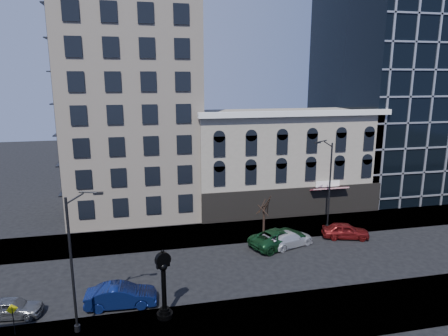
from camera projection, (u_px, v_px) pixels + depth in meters
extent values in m
plane|color=black|center=(211.00, 270.00, 34.05)|extent=(160.00, 160.00, 0.00)
cube|color=gray|center=(197.00, 235.00, 41.66)|extent=(160.00, 6.00, 0.12)
cube|color=gray|center=(233.00, 325.00, 26.42)|extent=(160.00, 6.00, 0.12)
cube|color=beige|center=(130.00, 52.00, 46.69)|extent=(15.00, 15.00, 38.00)
cube|color=gray|center=(281.00, 159.00, 50.48)|extent=(22.00, 10.00, 12.00)
cube|color=white|center=(299.00, 114.00, 44.16)|extent=(22.60, 0.80, 0.60)
cube|color=black|center=(295.00, 203.00, 46.60)|extent=(22.00, 0.30, 3.60)
cube|color=maroon|center=(329.00, 189.00, 46.56)|extent=(4.50, 1.18, 0.55)
cube|color=black|center=(401.00, 92.00, 57.67)|extent=(20.00, 20.00, 28.00)
cylinder|color=black|center=(165.00, 315.00, 27.23)|extent=(1.12, 1.12, 0.30)
cylinder|color=black|center=(165.00, 311.00, 27.17)|extent=(0.81, 0.81, 0.20)
cylinder|color=black|center=(165.00, 309.00, 27.13)|extent=(0.61, 0.61, 0.16)
cylinder|color=black|center=(164.00, 288.00, 26.79)|extent=(0.33, 0.33, 2.95)
sphere|color=black|center=(163.00, 267.00, 26.44)|extent=(0.57, 0.57, 0.57)
cube|color=black|center=(163.00, 265.00, 26.42)|extent=(0.93, 0.55, 0.25)
cylinder|color=black|center=(163.00, 260.00, 26.33)|extent=(1.10, 0.69, 1.06)
cylinder|color=white|center=(163.00, 261.00, 26.17)|extent=(0.84, 0.35, 0.89)
cylinder|color=white|center=(163.00, 259.00, 26.49)|extent=(0.84, 0.35, 0.89)
sphere|color=black|center=(163.00, 251.00, 26.20)|extent=(0.20, 0.20, 0.20)
cylinder|color=black|center=(72.00, 267.00, 24.72)|extent=(0.17, 0.17, 8.99)
cylinder|color=black|center=(77.00, 328.00, 25.67)|extent=(0.38, 0.38, 0.42)
cube|color=black|center=(100.00, 193.00, 24.03)|extent=(0.58, 0.25, 0.15)
cylinder|color=black|center=(330.00, 187.00, 42.01)|extent=(0.18, 0.18, 9.41)
cylinder|color=black|center=(327.00, 227.00, 43.00)|extent=(0.39, 0.39, 0.44)
cube|color=black|center=(316.00, 143.00, 40.04)|extent=(0.64, 0.38, 0.15)
cylinder|color=black|center=(264.00, 220.00, 42.01)|extent=(0.24, 0.24, 2.67)
cylinder|color=black|center=(13.00, 321.00, 25.19)|extent=(0.05, 0.05, 1.95)
cube|color=#FFEE0D|center=(12.00, 309.00, 25.02)|extent=(0.64, 0.32, 0.69)
imported|color=#595B60|center=(12.00, 308.00, 27.30)|extent=(4.21, 2.07, 1.38)
imported|color=#0C194C|center=(121.00, 296.00, 28.58)|extent=(5.09, 2.01, 1.65)
imported|color=#143F1E|center=(279.00, 238.00, 38.84)|extent=(6.79, 4.88, 1.72)
imported|color=silver|center=(289.00, 239.00, 38.87)|extent=(5.57, 3.64, 1.50)
imported|color=maroon|center=(345.00, 231.00, 40.76)|extent=(5.05, 3.17, 1.60)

